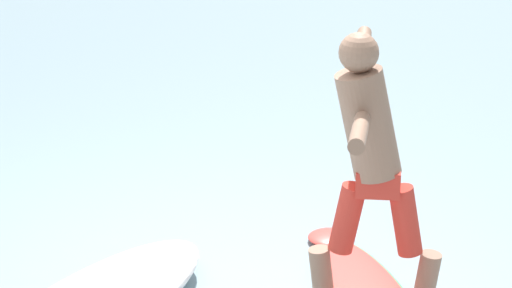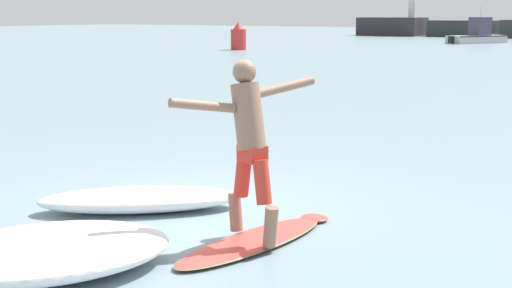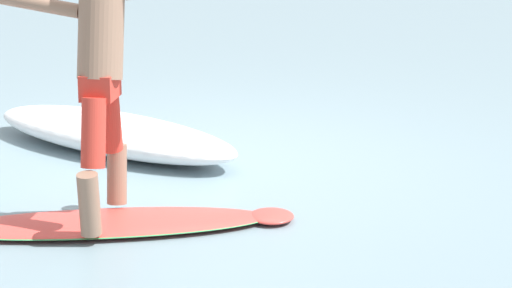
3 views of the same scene
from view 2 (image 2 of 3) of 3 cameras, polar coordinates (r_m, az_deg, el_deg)
name	(u,v)px [view 2 (image 2 of 3)]	position (r m, az deg, el deg)	size (l,w,h in m)	color
ground_plane	(203,205)	(8.56, -4.27, -4.90)	(200.00, 200.00, 0.00)	gray
surfboard	(255,240)	(7.15, -0.09, -7.72)	(0.82, 2.29, 0.20)	#DF463E
surfer	(249,135)	(6.91, -0.55, 0.74)	(0.88, 1.54, 1.76)	#8E6A55
fishing_boat_near_jetty	(479,35)	(56.99, 17.38, 8.29)	(3.64, 5.57, 2.84)	#A9B1AF
channel_marker_buoy	(238,37)	(44.65, -1.42, 8.52)	(0.96, 0.96, 1.71)	red
wave_foam_at_tail	(140,199)	(8.36, -9.30, -4.40)	(2.22, 2.05, 0.28)	white
wave_foam_at_nose	(46,252)	(6.62, -16.44, -8.32)	(2.40, 2.63, 0.36)	white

